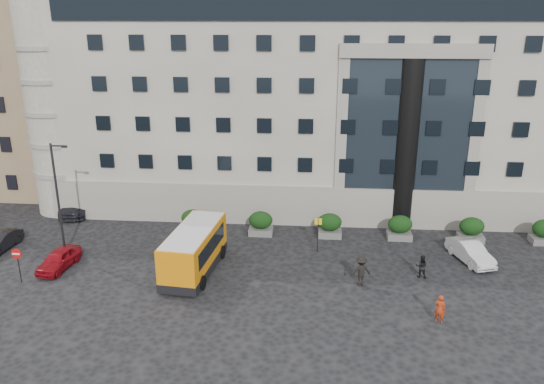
{
  "coord_description": "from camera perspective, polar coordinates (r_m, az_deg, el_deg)",
  "views": [
    {
      "loc": [
        5.02,
        -29.31,
        15.95
      ],
      "look_at": [
        2.43,
        3.15,
        5.0
      ],
      "focal_mm": 35.0,
      "sensor_mm": 36.0,
      "label": 1
    }
  ],
  "objects": [
    {
      "name": "entrance_column",
      "position": [
        41.32,
        14.21,
        4.79
      ],
      "size": [
        1.8,
        1.8,
        13.0
      ],
      "primitive_type": "cylinder",
      "color": "black",
      "rests_on": "ground"
    },
    {
      "name": "no_entry_sign",
      "position": [
        36.45,
        -25.71,
        -6.48
      ],
      "size": [
        0.64,
        0.16,
        2.32
      ],
      "color": "#262628",
      "rests_on": "ground"
    },
    {
      "name": "pedestrian_a",
      "position": [
        30.7,
        17.61,
        -11.89
      ],
      "size": [
        0.71,
        0.6,
        1.65
      ],
      "primitive_type": "imported",
      "rotation": [
        0.0,
        0.0,
        2.73
      ],
      "color": "#AA2F11",
      "rests_on": "ground"
    },
    {
      "name": "white_taxi",
      "position": [
        38.48,
        20.55,
        -6.05
      ],
      "size": [
        2.64,
        4.4,
        1.37
      ],
      "primitive_type": "imported",
      "rotation": [
        0.0,
        0.0,
        0.31
      ],
      "color": "silver",
      "rests_on": "ground"
    },
    {
      "name": "bus_stop_sign",
      "position": [
        37.14,
        4.97,
        -4.0
      ],
      "size": [
        0.5,
        0.08,
        2.52
      ],
      "color": "#262628",
      "rests_on": "ground"
    },
    {
      "name": "red_truck",
      "position": [
        53.42,
        -20.53,
        1.49
      ],
      "size": [
        2.77,
        5.07,
        2.61
      ],
      "rotation": [
        0.0,
        0.0,
        -0.13
      ],
      "color": "maroon",
      "rests_on": "ground"
    },
    {
      "name": "pedestrian_c",
      "position": [
        33.38,
        9.54,
        -8.37
      ],
      "size": [
        1.39,
        1.01,
        1.93
      ],
      "primitive_type": "imported",
      "rotation": [
        0.0,
        0.0,
        3.39
      ],
      "color": "black",
      "rests_on": "ground"
    },
    {
      "name": "ground",
      "position": [
        33.74,
        -4.61,
        -9.69
      ],
      "size": [
        120.0,
        120.0,
        0.0
      ],
      "primitive_type": "plane",
      "color": "black",
      "rests_on": "ground"
    },
    {
      "name": "hedge_d",
      "position": [
        40.57,
        13.59,
        -3.7
      ],
      "size": [
        1.8,
        1.26,
        1.84
      ],
      "color": "#5D5D5B",
      "rests_on": "ground"
    },
    {
      "name": "apartment_near",
      "position": [
        57.53,
        -26.26,
        10.78
      ],
      "size": [
        14.0,
        14.0,
        20.0
      ],
      "primitive_type": "cube",
      "color": "#80654A",
      "rests_on": "ground"
    },
    {
      "name": "parked_car_d",
      "position": [
        50.26,
        -16.74,
        0.18
      ],
      "size": [
        3.19,
        5.74,
        1.52
      ],
      "primitive_type": "imported",
      "rotation": [
        0.0,
        0.0,
        0.13
      ],
      "color": "black",
      "rests_on": "ground"
    },
    {
      "name": "pedestrian_b",
      "position": [
        35.25,
        15.78,
        -7.7
      ],
      "size": [
        0.83,
        0.69,
        1.52
      ],
      "primitive_type": "imported",
      "rotation": [
        0.0,
        0.0,
        2.97
      ],
      "color": "black",
      "rests_on": "ground"
    },
    {
      "name": "parked_car_a",
      "position": [
        37.84,
        -21.95,
        -6.73
      ],
      "size": [
        1.95,
        3.9,
        1.28
      ],
      "primitive_type": "imported",
      "rotation": [
        0.0,
        0.0,
        -0.12
      ],
      "color": "maroon",
      "rests_on": "ground"
    },
    {
      "name": "hedge_a",
      "position": [
        41.04,
        -8.47,
        -3.1
      ],
      "size": [
        1.8,
        1.26,
        1.84
      ],
      "color": "#5D5D5B",
      "rests_on": "ground"
    },
    {
      "name": "civic_building",
      "position": [
        51.79,
        5.71,
        10.78
      ],
      "size": [
        44.0,
        24.0,
        18.0
      ],
      "primitive_type": "cube",
      "color": "gray",
      "rests_on": "ground"
    },
    {
      "name": "hedge_e",
      "position": [
        41.73,
        20.67,
        -3.77
      ],
      "size": [
        1.8,
        1.26,
        1.84
      ],
      "color": "#5D5D5B",
      "rests_on": "ground"
    },
    {
      "name": "street_lamp",
      "position": [
        38.28,
        -21.99,
        -0.42
      ],
      "size": [
        1.16,
        0.18,
        8.0
      ],
      "color": "#262628",
      "rests_on": "ground"
    },
    {
      "name": "minibus",
      "position": [
        34.69,
        -8.37,
        -6.03
      ],
      "size": [
        3.22,
        7.23,
        2.93
      ],
      "rotation": [
        0.0,
        0.0,
        -0.1
      ],
      "color": "orange",
      "rests_on": "ground"
    },
    {
      "name": "parked_car_c",
      "position": [
        47.7,
        -20.17,
        -1.15
      ],
      "size": [
        3.04,
        5.67,
        1.56
      ],
      "primitive_type": "imported",
      "rotation": [
        0.0,
        0.0,
        0.16
      ],
      "color": "black",
      "rests_on": "ground"
    },
    {
      "name": "apartment_far",
      "position": [
        74.7,
        -21.45,
        13.55
      ],
      "size": [
        13.0,
        13.0,
        22.0
      ],
      "primitive_type": "cube",
      "color": "olive",
      "rests_on": "ground"
    },
    {
      "name": "hedge_c",
      "position": [
        40.06,
        6.22,
        -3.55
      ],
      "size": [
        1.8,
        1.26,
        1.84
      ],
      "color": "#5D5D5B",
      "rests_on": "ground"
    },
    {
      "name": "hedge_b",
      "position": [
        40.22,
        -1.22,
        -3.35
      ],
      "size": [
        1.8,
        1.26,
        1.84
      ],
      "color": "#5D5D5B",
      "rests_on": "ground"
    }
  ]
}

